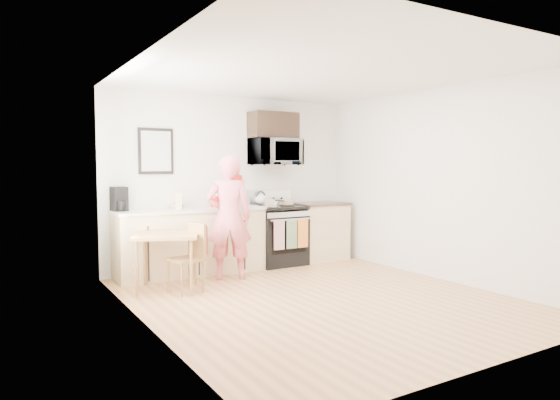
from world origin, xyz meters
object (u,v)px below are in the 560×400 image
dining_table (167,240)px  microwave (275,152)px  cake (287,203)px  range (278,237)px  chair (194,247)px  person (229,217)px

dining_table → microwave: bearing=21.8°
microwave → cake: 0.82m
range → chair: bearing=-152.9°
chair → cake: bearing=12.3°
range → chair: (-1.74, -0.89, 0.11)m
microwave → cake: bearing=-37.2°
cake → person: bearing=-157.7°
range → microwave: bearing=90.1°
range → cake: bearing=-5.2°
person → dining_table: size_ratio=1.94×
dining_table → chair: 0.35m
microwave → dining_table: (-2.02, -0.81, -1.13)m
person → cake: size_ratio=6.93×
person → range: bearing=-131.1°
microwave → cake: size_ratio=3.11×
microwave → person: microwave is taller
chair → cake: (1.90, 0.88, 0.42)m
chair → microwave: bearing=17.2°
range → microwave: microwave is taller
dining_table → chair: (0.28, -0.19, -0.09)m
microwave → chair: microwave is taller
range → person: bearing=-154.3°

